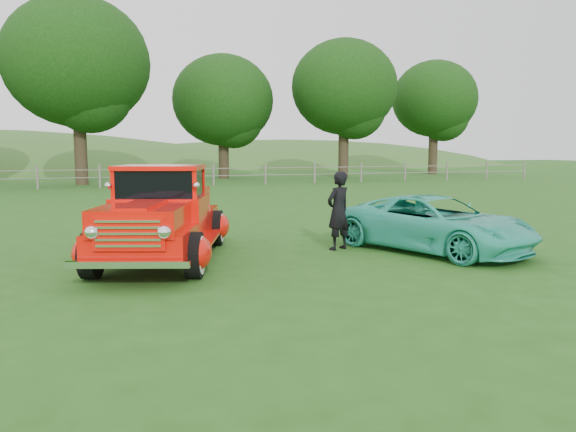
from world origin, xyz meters
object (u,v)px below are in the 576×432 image
object	(u,v)px
teal_sedan	(435,224)
man	(338,211)
tree_mid_east	(344,87)
tree_far_east	(435,99)
red_pickup	(162,218)
tree_near_west	(77,62)
tree_near_east	(223,101)

from	to	relation	value
teal_sedan	man	bearing A→B (deg)	133.15
tree_mid_east	man	distance (m)	28.20
tree_mid_east	teal_sedan	world-z (taller)	tree_mid_east
tree_mid_east	tree_far_east	xyz separation A→B (m)	(9.00, 3.00, -0.31)
tree_far_east	teal_sedan	bearing A→B (deg)	-122.20
red_pickup	tree_far_east	bearing A→B (deg)	67.27
tree_mid_east	teal_sedan	distance (m)	28.32
teal_sedan	man	size ratio (longest dim) A/B	2.52
tree_near_west	tree_mid_east	world-z (taller)	tree_near_west
tree_near_west	tree_near_east	size ratio (longest dim) A/B	1.25
tree_far_east	red_pickup	size ratio (longest dim) A/B	1.68
tree_mid_east	tree_far_east	world-z (taller)	tree_mid_east
tree_near_west	man	distance (m)	24.80
tree_far_east	teal_sedan	world-z (taller)	tree_far_east
tree_near_east	tree_mid_east	distance (m)	8.30
tree_mid_east	man	size ratio (longest dim) A/B	5.83
tree_mid_east	tree_far_east	size ratio (longest dim) A/B	1.07
tree_near_west	man	world-z (taller)	tree_near_west
tree_near_west	red_pickup	size ratio (longest dim) A/B	1.97
red_pickup	man	bearing A→B (deg)	16.97
tree_far_east	man	distance (m)	35.14
man	red_pickup	bearing A→B (deg)	-24.95
tree_near_west	tree_far_east	bearing A→B (deg)	10.89
tree_near_east	tree_mid_east	world-z (taller)	tree_mid_east
teal_sedan	tree_near_west	bearing A→B (deg)	84.53
tree_mid_east	red_pickup	distance (m)	29.78
tree_near_west	tree_far_east	world-z (taller)	tree_near_west
tree_far_east	tree_near_west	bearing A→B (deg)	-169.11
red_pickup	teal_sedan	xyz separation A→B (m)	(5.35, -0.80, -0.23)
tree_near_west	red_pickup	distance (m)	24.20
tree_near_east	man	xyz separation A→B (m)	(-3.14, -27.34, -4.44)
tree_near_east	tree_near_west	bearing A→B (deg)	-156.04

